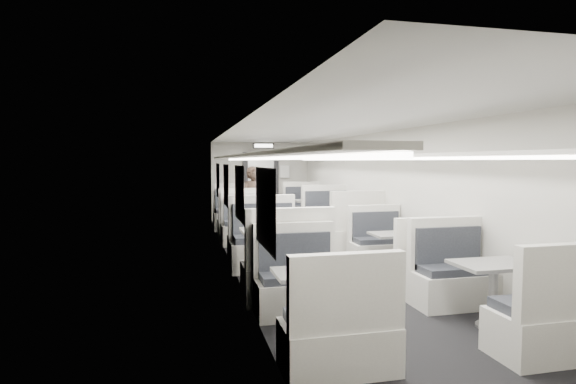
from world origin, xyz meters
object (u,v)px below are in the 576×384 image
booth_left_b (250,233)px  vestibule_door (261,187)px  booth_right_d (493,294)px  booth_left_d (314,304)px  booth_right_b (340,226)px  booth_right_a (312,215)px  passenger (254,203)px  booth_left_c (274,256)px  booth_right_c (397,254)px  booth_left_a (238,218)px  exit_sign (263,146)px

booth_left_b → vestibule_door: size_ratio=1.01×
booth_right_d → vestibule_door: size_ratio=0.99×
booth_left_b → booth_right_d: booth_left_b is taller
booth_left_d → booth_right_b: booth_right_b is taller
booth_right_a → booth_right_d: 7.15m
booth_right_d → passenger: (-1.71, 6.14, 0.48)m
booth_left_c → booth_right_c: (2.00, -0.01, -0.07)m
booth_right_b → booth_left_c: bearing=-126.8°
booth_left_d → booth_right_d: bearing=-4.3°
booth_left_a → vestibule_door: (1.00, 2.59, 0.63)m
booth_right_a → exit_sign: (-1.00, 1.78, 1.87)m
booth_left_b → booth_left_c: 2.45m
booth_right_d → booth_left_c: bearing=130.9°
booth_left_b → booth_right_a: booth_right_a is taller
booth_right_c → passenger: (-1.71, 3.84, 0.50)m
booth_left_b → booth_right_a: bearing=50.1°
booth_right_c → exit_sign: (-1.00, 6.64, 1.93)m
booth_left_a → booth_right_a: 2.02m
passenger → booth_left_c: bearing=-101.6°
booth_left_c → vestibule_door: bearing=82.0°
booth_right_a → vestibule_door: bearing=113.7°
booth_right_b → exit_sign: 4.48m
booth_right_c → booth_right_d: bearing=-90.0°
exit_sign → booth_right_d: bearing=-83.6°
booth_left_b → passenger: passenger is taller
booth_left_c → booth_left_d: 2.16m
booth_right_d → booth_right_c: bearing=90.0°
booth_left_a → exit_sign: size_ratio=3.68×
booth_left_a → exit_sign: (1.00, 2.10, 1.87)m
booth_left_a → exit_sign: exit_sign is taller
passenger → vestibule_door: vestibule_door is taller
booth_right_c → exit_sign: bearing=98.6°
booth_left_c → booth_left_d: (0.00, -2.16, -0.06)m
booth_left_c → vestibule_door: 7.21m
booth_left_d → booth_right_b: size_ratio=0.86×
booth_right_a → booth_right_c: bearing=-90.0°
booth_left_d → vestibule_door: (1.00, 9.27, 0.68)m
booth_right_b → vestibule_door: vestibule_door is taller
vestibule_door → booth_right_c: bearing=-82.0°
booth_left_b → booth_left_c: booth_left_c is taller
booth_right_a → booth_left_d: bearing=-105.9°
passenger → booth_right_a: bearing=23.3°
booth_left_d → booth_right_c: booth_left_d is taller
booth_right_a → passenger: bearing=-149.4°
booth_left_c → booth_right_b: booth_right_b is taller
booth_left_b → booth_right_c: booth_left_b is taller
booth_left_c → vestibule_door: vestibule_door is taller
booth_left_a → booth_right_d: size_ratio=1.10×
exit_sign → passenger: bearing=-104.3°
passenger → booth_right_c: bearing=-73.2°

